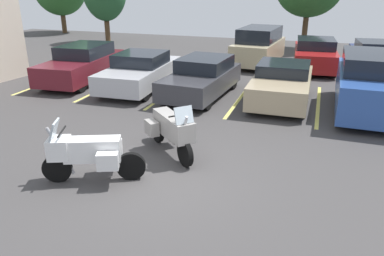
# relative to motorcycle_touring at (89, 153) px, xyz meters

# --- Properties ---
(ground) EXTENTS (44.00, 44.00, 0.10)m
(ground) POSITION_rel_motorcycle_touring_xyz_m (1.34, 0.65, -0.71)
(ground) COLOR #423F3F
(motorcycle_touring) EXTENTS (2.10, 1.21, 1.41)m
(motorcycle_touring) POSITION_rel_motorcycle_touring_xyz_m (0.00, 0.00, 0.00)
(motorcycle_touring) COLOR black
(motorcycle_touring) RESTS_ON ground
(motorcycle_second) EXTENTS (1.74, 1.66, 1.45)m
(motorcycle_second) POSITION_rel_motorcycle_touring_xyz_m (1.20, 1.81, 0.02)
(motorcycle_second) COLOR black
(motorcycle_second) RESTS_ON ground
(parking_stripes) EXTENTS (14.07, 5.00, 0.01)m
(parking_stripes) POSITION_rel_motorcycle_touring_xyz_m (0.43, 7.24, -0.66)
(parking_stripes) COLOR #EAE066
(parking_stripes) RESTS_ON ground
(car_maroon) EXTENTS (2.20, 4.85, 1.54)m
(car_maroon) POSITION_rel_motorcycle_touring_xyz_m (-5.19, 7.59, 0.10)
(car_maroon) COLOR maroon
(car_maroon) RESTS_ON ground
(car_silver) EXTENTS (2.11, 4.68, 1.42)m
(car_silver) POSITION_rel_motorcycle_touring_xyz_m (-2.31, 7.30, 0.03)
(car_silver) COLOR #B7B7BC
(car_silver) RESTS_ON ground
(car_charcoal) EXTENTS (2.16, 4.42, 1.41)m
(car_charcoal) POSITION_rel_motorcycle_touring_xyz_m (0.36, 7.07, 0.04)
(car_charcoal) COLOR #38383D
(car_charcoal) RESTS_ON ground
(car_tan) EXTENTS (1.95, 4.30, 1.36)m
(car_tan) POSITION_rel_motorcycle_touring_xyz_m (3.29, 7.24, 0.01)
(car_tan) COLOR tan
(car_tan) RESTS_ON ground
(car_blue) EXTENTS (1.97, 4.74, 1.93)m
(car_blue) POSITION_rel_motorcycle_touring_xyz_m (6.07, 6.95, 0.30)
(car_blue) COLOR #2D519E
(car_blue) RESTS_ON ground
(car_far_champagne) EXTENTS (2.25, 4.48, 1.89)m
(car_far_champagne) POSITION_rel_motorcycle_touring_xyz_m (1.45, 13.43, 0.28)
(car_far_champagne) COLOR #C1B289
(car_far_champagne) RESTS_ON ground
(car_far_red) EXTENTS (2.22, 4.67, 1.48)m
(car_far_red) POSITION_rel_motorcycle_touring_xyz_m (4.23, 13.29, 0.06)
(car_far_red) COLOR maroon
(car_far_red) RESTS_ON ground
(car_far_navy) EXTENTS (2.33, 4.59, 1.46)m
(car_far_navy) POSITION_rel_motorcycle_touring_xyz_m (7.02, 13.34, 0.06)
(car_far_navy) COLOR navy
(car_far_navy) RESTS_ON ground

